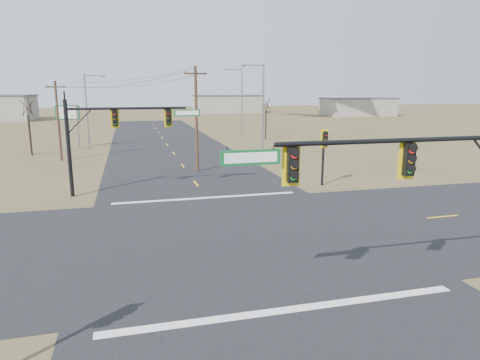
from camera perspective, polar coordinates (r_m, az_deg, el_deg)
name	(u,v)px	position (r m, az deg, el deg)	size (l,w,h in m)	color
ground	(234,235)	(21.05, -0.86, -7.38)	(320.00, 320.00, 0.00)	brown
road_ew	(234,235)	(21.05, -0.86, -7.35)	(160.00, 14.00, 0.02)	black
road_ns	(234,235)	(21.05, -0.86, -7.35)	(14.00, 160.00, 0.02)	black
stop_bar_near	(289,310)	(14.48, 6.53, -16.79)	(12.00, 0.40, 0.01)	silver
stop_bar_far	(206,198)	(28.08, -4.50, -2.38)	(12.00, 0.40, 0.01)	silver
mast_arm_near	(404,171)	(14.81, 21.08, 1.07)	(10.32, 0.45, 6.00)	black
mast_arm_far	(118,126)	(29.67, -15.94, 6.96)	(8.83, 0.50, 6.35)	black
pedestal_signal_ne	(324,144)	(31.70, 11.20, 4.71)	(0.58, 0.50, 4.19)	black
utility_pole_near	(196,118)	(36.68, -5.85, 8.25)	(2.06, 0.90, 8.86)	#4E3721
utility_pole_far	(58,119)	(46.02, -23.09, 7.48)	(1.91, 0.23, 7.80)	#4E3721
highway_sign	(68,117)	(55.37, -21.95, 7.75)	(2.74, 0.38, 5.14)	slate
streetlight_a	(261,103)	(49.20, 2.86, 10.27)	(2.75, 0.44, 9.81)	slate
streetlight_b	(240,97)	(68.77, 0.04, 10.98)	(2.85, 0.31, 10.25)	slate
streetlight_c	(88,107)	(54.57, -19.58, 9.17)	(2.45, 0.28, 8.80)	slate
bare_tree_a	(27,106)	(51.09, -26.53, 8.85)	(2.80, 2.80, 6.68)	black
bare_tree_c	(266,103)	(60.98, 3.49, 10.17)	(2.74, 2.74, 6.46)	black
warehouse_mid	(228,104)	(132.74, -1.67, 10.06)	(20.00, 12.00, 5.00)	#9E9A8C
warehouse_right	(358,107)	(120.27, 15.40, 9.32)	(18.00, 10.00, 4.50)	#9E9A8C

